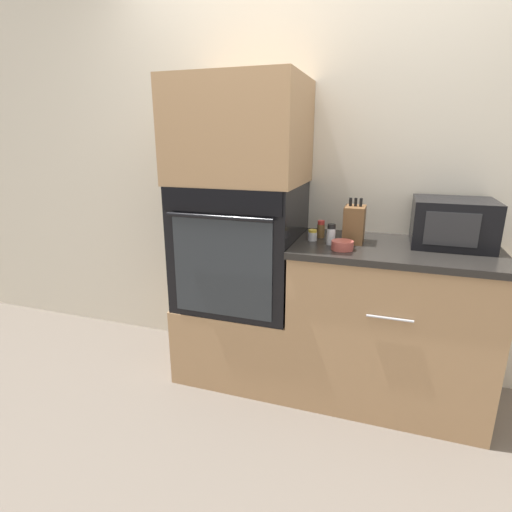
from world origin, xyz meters
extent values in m
plane|color=#6B6056|center=(0.00, 0.00, 0.00)|extent=(12.00, 12.00, 0.00)
cube|color=beige|center=(0.00, 0.63, 1.25)|extent=(8.00, 0.05, 2.50)
cube|color=#A87F56|center=(-0.36, 0.30, 0.24)|extent=(0.72, 0.60, 0.48)
cube|color=black|center=(-0.36, 0.30, 0.85)|extent=(0.70, 0.59, 0.74)
cube|color=black|center=(-0.36, 0.00, 1.15)|extent=(0.67, 0.01, 0.13)
cube|color=#3FBFF2|center=(-0.36, 0.00, 1.15)|extent=(0.09, 0.00, 0.03)
cube|color=#282D33|center=(-0.36, 0.00, 0.79)|extent=(0.57, 0.01, 0.56)
cylinder|color=black|center=(-0.36, -0.03, 1.08)|extent=(0.59, 0.02, 0.02)
cube|color=#A87F56|center=(-0.36, 0.30, 1.50)|extent=(0.72, 0.60, 0.57)
cube|color=#A87F56|center=(0.52, 0.30, 0.44)|extent=(1.04, 0.60, 0.88)
cube|color=black|center=(0.52, 0.30, 0.90)|extent=(1.06, 0.63, 0.03)
cylinder|color=#B7B7BC|center=(0.52, -0.01, 0.63)|extent=(0.22, 0.01, 0.01)
cube|color=black|center=(0.79, 0.41, 1.04)|extent=(0.40, 0.35, 0.25)
cube|color=#28282B|center=(0.77, 0.24, 1.04)|extent=(0.25, 0.01, 0.17)
cube|color=brown|center=(0.30, 0.32, 1.01)|extent=(0.11, 0.16, 0.20)
cylinder|color=black|center=(0.27, 0.32, 1.14)|extent=(0.02, 0.02, 0.04)
cylinder|color=black|center=(0.30, 0.32, 1.14)|extent=(0.02, 0.02, 0.04)
cylinder|color=black|center=(0.32, 0.32, 1.14)|extent=(0.02, 0.02, 0.04)
cylinder|color=#B24C42|center=(0.26, 0.14, 0.94)|extent=(0.11, 0.11, 0.05)
cylinder|color=silver|center=(0.19, 0.23, 0.96)|extent=(0.05, 0.05, 0.09)
cylinder|color=black|center=(0.19, 0.23, 1.01)|extent=(0.04, 0.04, 0.02)
cylinder|color=brown|center=(0.11, 0.37, 0.95)|extent=(0.04, 0.04, 0.08)
cylinder|color=red|center=(0.11, 0.37, 1.00)|extent=(0.04, 0.04, 0.02)
cylinder|color=silver|center=(0.08, 0.29, 0.94)|extent=(0.05, 0.05, 0.05)
cylinder|color=gold|center=(0.08, 0.29, 0.97)|extent=(0.05, 0.05, 0.01)
camera|label=1|loc=(0.47, -1.88, 1.47)|focal=28.00mm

